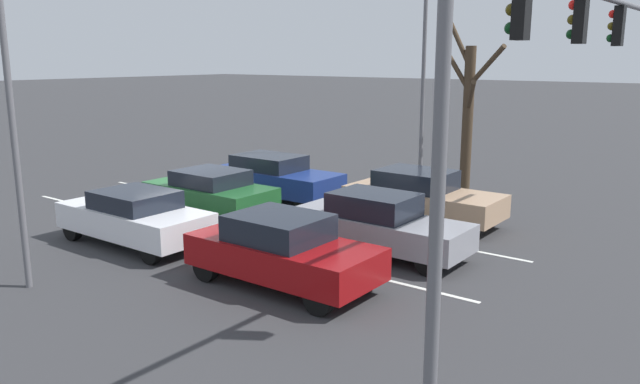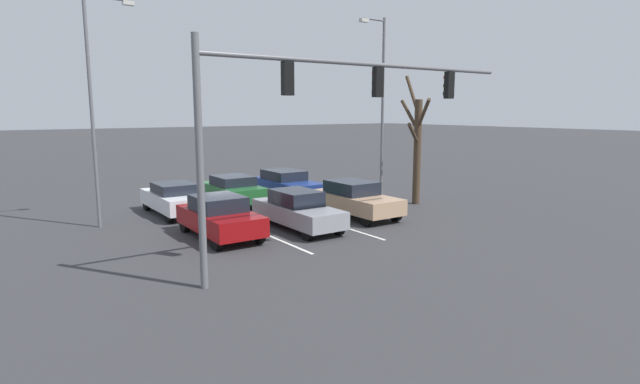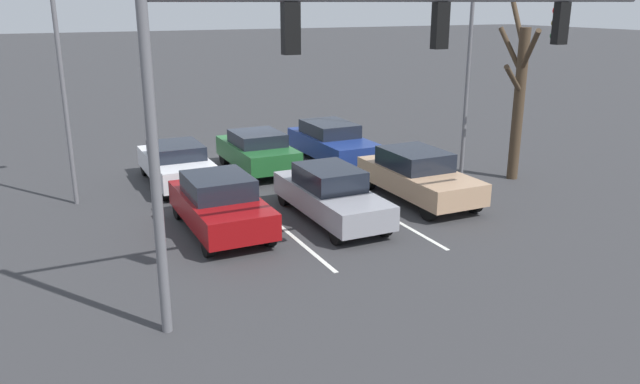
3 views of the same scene
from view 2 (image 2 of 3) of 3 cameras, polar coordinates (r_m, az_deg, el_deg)
ground_plane at (r=26.76m, az=-10.67°, el=-1.13°), size 240.00×240.00×0.00m
lane_stripe_left_divider at (r=25.42m, az=-5.20°, el=-1.54°), size 0.12×16.65×0.01m
lane_stripe_center_divider at (r=24.04m, az=-11.94°, el=-2.34°), size 0.12×16.65×0.01m
car_tan_leftlane_front at (r=22.68m, az=3.96°, el=-0.76°), size 1.92×4.69×1.60m
car_maroon_rightlane_front at (r=19.26m, az=-11.41°, el=-2.76°), size 1.91×4.33×1.59m
car_gray_midlane_front at (r=20.34m, az=-2.62°, el=-2.03°), size 1.71×4.75×1.57m
car_white_rightlane_second at (r=24.02m, az=-16.31°, el=-0.68°), size 1.87×4.49×1.47m
car_navy_leftlane_second at (r=27.14m, az=-3.90°, el=0.88°), size 1.90×4.77×1.56m
car_darkgreen_midlane_second at (r=25.51m, az=-9.94°, el=0.24°), size 1.94×4.16×1.53m
traffic_signal_gantry at (r=15.19m, az=0.26°, el=10.27°), size 11.87×0.37×6.71m
street_lamp_right_shoulder at (r=22.13m, az=-24.26°, el=9.82°), size 1.95×0.24×9.30m
street_lamp_left_shoulder at (r=25.53m, az=6.95°, el=10.21°), size 1.57×0.24×9.25m
bare_tree_near at (r=25.86m, az=11.00°, el=5.48°), size 1.76×2.83×6.55m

